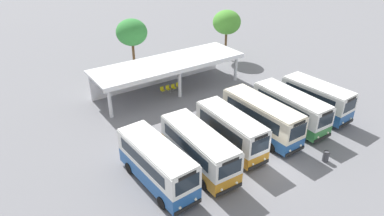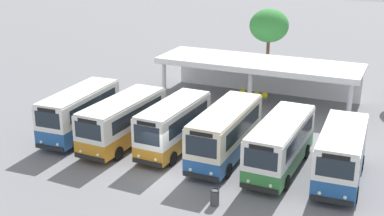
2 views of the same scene
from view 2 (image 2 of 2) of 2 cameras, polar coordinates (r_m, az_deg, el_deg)
ground_plane at (r=30.38m, az=-3.40°, el=-7.52°), size 180.00×180.00×0.00m
city_bus_nearest_orange at (r=36.22m, az=-12.49°, el=-0.35°), size 2.66×7.47×3.29m
city_bus_second_in_row at (r=34.26m, az=-7.77°, el=-1.32°), size 2.65×7.74×3.15m
city_bus_middle_cream at (r=33.03m, az=-2.06°, el=-1.86°), size 2.40×7.09×3.24m
city_bus_fourth_amber at (r=31.78m, az=3.77°, el=-2.67°), size 2.43×7.96×3.32m
city_bus_fifth_blue at (r=30.73m, az=9.89°, el=-3.89°), size 2.54×7.77×3.13m
city_bus_far_end_green at (r=30.04m, az=16.41°, el=-4.90°), size 2.67×7.00×3.20m
terminal_canopy at (r=44.03m, az=7.71°, el=4.49°), size 17.10×5.32×3.40m
waiting_chair_end_by_column at (r=43.92m, az=5.62°, el=1.67°), size 0.46×0.46×0.86m
waiting_chair_second_from_end at (r=43.66m, az=6.43°, el=1.53°), size 0.46×0.46×0.86m
waiting_chair_middle_seat at (r=43.41m, az=7.25°, el=1.40°), size 0.46×0.46×0.86m
waiting_chair_fourth_seat at (r=43.31m, az=8.13°, el=1.32°), size 0.46×0.46×0.86m
roadside_tree_behind_canopy at (r=49.44m, az=8.65°, el=9.11°), size 3.73×3.73×6.84m
litter_bin_apron at (r=27.03m, az=2.56°, el=-9.99°), size 0.49×0.49×0.90m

